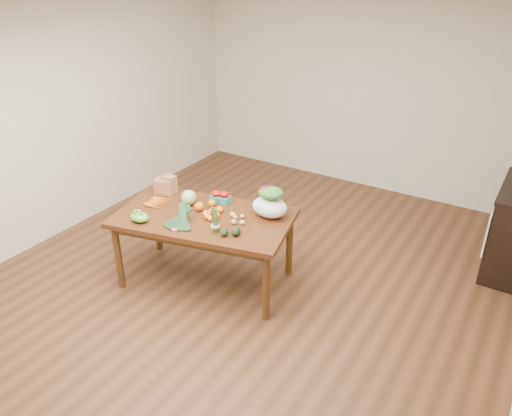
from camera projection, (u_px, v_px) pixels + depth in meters
The scene contains 24 objects.
floor at pixel (246, 286), 5.05m from camera, with size 6.00×6.00×0.00m, color brown.
room_walls at pixel (244, 163), 4.43m from camera, with size 5.02×6.02×2.70m.
dining_table at pixel (206, 248), 4.99m from camera, with size 1.69×0.94×0.75m, color #512713.
dish_towel at pixel (488, 232), 4.93m from camera, with size 0.02×0.28×0.45m, color white.
paper_bag at pixel (165, 184), 5.24m from camera, with size 0.26×0.22×0.19m, color #A46A49, non-canonical shape.
cabbage at pixel (189, 198), 4.99m from camera, with size 0.15×0.15×0.15m, color #95B76A.
strawberry_basket_a at pixel (216, 197), 5.07m from camera, with size 0.10×0.10×0.09m, color red, non-canonical shape.
strawberry_basket_b at pixel (224, 198), 5.04m from camera, with size 0.11×0.11×0.10m, color #B00C0B, non-canonical shape.
orange_a at pixel (199, 206), 4.89m from camera, with size 0.09×0.09×0.09m, color orange.
orange_b at pixel (212, 203), 4.97m from camera, with size 0.08×0.08×0.08m, color orange.
orange_c at pixel (220, 209), 4.85m from camera, with size 0.07×0.07×0.07m, color #F5570F.
mandarin_cluster at pixel (211, 214), 4.76m from camera, with size 0.18×0.18×0.09m, color orange, non-canonical shape.
carrots at pixel (157, 202), 5.04m from camera, with size 0.22×0.24×0.03m, color #F85514, non-canonical shape.
snap_pea_bag at pixel (140, 217), 4.70m from camera, with size 0.19×0.14×0.09m, color #55B23C.
kale_bunch at pixel (179, 218), 4.60m from camera, with size 0.32×0.40×0.16m, color black, non-canonical shape.
asparagus_bundle at pixel (215, 220), 4.48m from camera, with size 0.08×0.08×0.25m, color #4D7D39, non-canonical shape.
potato_a at pixel (235, 217), 4.75m from camera, with size 0.05×0.04×0.04m, color tan.
potato_b at pixel (234, 222), 4.65m from camera, with size 0.06×0.05×0.05m, color tan.
potato_c at pixel (242, 216), 4.76m from camera, with size 0.05×0.04×0.04m, color #CEBE76.
potato_d at pixel (233, 214), 4.78m from camera, with size 0.06×0.05×0.05m, color tan.
potato_e at pixel (242, 223), 4.65m from camera, with size 0.05×0.05×0.04m, color #D7BA7C.
avocado_a at pixel (224, 232), 4.47m from camera, with size 0.07×0.10×0.07m, color black.
avocado_b at pixel (236, 231), 4.47m from camera, with size 0.08×0.12×0.08m, color black.
salad_bag at pixel (270, 203), 4.75m from camera, with size 0.35×0.27×0.27m, color white, non-canonical shape.
Camera 1 is at (2.27, -3.45, 3.02)m, focal length 35.00 mm.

